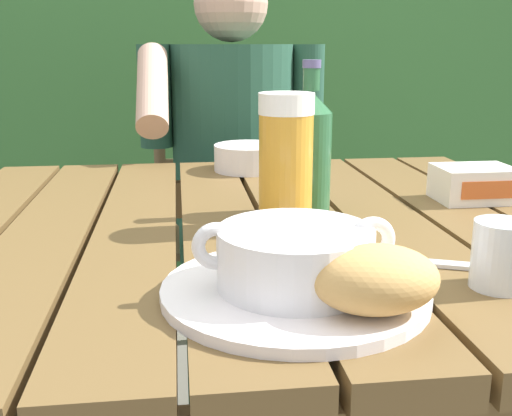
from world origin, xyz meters
The scene contains 13 objects.
dining_table centered at (0.00, 0.00, 0.63)m, with size 1.12×0.95×0.72m.
hedge_backdrop centered at (0.08, 1.93, 1.15)m, with size 3.79×0.99×2.16m.
chair_near_diner centered at (0.08, 0.91, 0.46)m, with size 0.44×0.43×0.93m.
person_eating centered at (0.08, 0.71, 0.70)m, with size 0.48×0.47×1.19m.
serving_plate centered at (0.06, -0.30, 0.73)m, with size 0.28×0.28×0.01m.
soup_bowl centered at (0.06, -0.30, 0.77)m, with size 0.21×0.16×0.07m.
bread_roll centered at (0.12, -0.37, 0.77)m, with size 0.12×0.09×0.06m.
beer_glass centered at (0.09, -0.05, 0.82)m, with size 0.08×0.08×0.19m.
beer_bottle centered at (0.14, 0.03, 0.82)m, with size 0.07×0.07×0.23m.
water_glass_small centered at (0.28, -0.30, 0.76)m, with size 0.06×0.06×0.07m.
butter_tub centered at (0.43, 0.07, 0.75)m, with size 0.13×0.10×0.06m.
table_knife centered at (0.21, -0.22, 0.73)m, with size 0.15×0.08×0.01m.
diner_bowl centered at (0.08, 0.37, 0.75)m, with size 0.14×0.14×0.05m.
Camera 1 is at (-0.06, -0.89, 0.98)m, focal length 43.14 mm.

